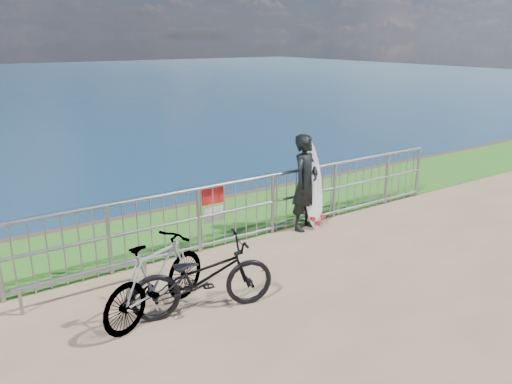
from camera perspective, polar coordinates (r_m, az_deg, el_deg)
grass_strip at (r=9.61m, az=-6.85°, el=-3.79°), size 120.00×120.00×0.00m
railing at (r=8.51m, az=-3.49°, el=-2.43°), size 10.06×0.10×1.13m
surfer at (r=9.18m, az=5.66°, el=1.08°), size 0.77×0.64×1.79m
surfboard at (r=9.32m, az=6.53°, el=0.38°), size 0.45×0.41×1.64m
bicycle_near at (r=6.55m, az=-6.08°, el=-9.64°), size 1.98×1.08×0.99m
bicycle_far at (r=6.55m, az=-11.34°, el=-9.59°), size 1.81×1.14×1.06m
bike_rack at (r=7.31m, az=-18.85°, el=-9.01°), size 1.89×0.05×0.39m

